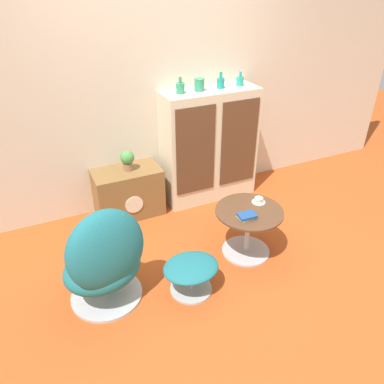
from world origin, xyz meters
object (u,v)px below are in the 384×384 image
potted_plant (127,159)px  book_stack (247,216)px  ottoman (191,270)px  vase_rightmost (240,81)px  tv_console (128,192)px  sideboard (209,146)px  egg_chair (105,260)px  vase_inner_left (199,85)px  vase_leftmost (180,88)px  vase_inner_right (221,83)px  coffee_table (248,227)px  teacup (259,201)px

potted_plant → book_stack: (0.68, -1.17, -0.15)m
ottoman → vase_rightmost: 2.05m
ottoman → book_stack: (0.58, 0.14, 0.27)m
tv_console → ottoman: bearing=-84.6°
sideboard → tv_console: bearing=179.8°
egg_chair → vase_inner_left: (1.32, 1.14, 0.88)m
vase_leftmost → vase_inner_left: 0.21m
vase_inner_right → vase_rightmost: size_ratio=1.10×
potted_plant → egg_chair: bearing=-115.0°
vase_leftmost → vase_inner_right: vase_inner_right is taller
ottoman → potted_plant: bearing=94.4°
egg_chair → vase_inner_right: 2.12m
coffee_table → vase_inner_left: vase_inner_left is taller
egg_chair → potted_plant: size_ratio=4.14×
vase_inner_left → teacup: bearing=-83.4°
vase_inner_right → potted_plant: (-1.03, -0.00, -0.65)m
vase_inner_right → vase_rightmost: (0.23, 0.00, -0.01)m
ottoman → vase_inner_right: size_ratio=2.84×
tv_console → vase_inner_left: vase_inner_left is taller
coffee_table → vase_rightmost: size_ratio=4.14×
vase_rightmost → ottoman: bearing=-131.6°
egg_chair → vase_inner_right: size_ratio=5.44×
book_stack → potted_plant: bearing=120.3°
tv_console → egg_chair: size_ratio=0.79×
vase_inner_left → vase_rightmost: size_ratio=0.85×
tv_console → vase_leftmost: 1.20m
coffee_table → vase_inner_right: (0.27, 1.09, 1.00)m
sideboard → potted_plant: size_ratio=5.86×
coffee_table → teacup: size_ratio=4.89×
potted_plant → vase_leftmost: bearing=0.1°
vase_inner_left → vase_rightmost: 0.47m
book_stack → tv_console: bearing=121.2°
vase_inner_left → book_stack: vase_inner_left is taller
tv_console → book_stack: 1.39m
ottoman → vase_leftmost: 1.77m
coffee_table → book_stack: bearing=-132.7°
vase_inner_left → potted_plant: (-0.79, -0.00, -0.66)m
vase_inner_left → book_stack: 1.43m
sideboard → teacup: bearing=-90.6°
vase_leftmost → vase_rightmost: vase_leftmost is taller
vase_inner_left → vase_inner_right: (0.24, 0.00, -0.01)m
tv_console → potted_plant: 0.38m
teacup → book_stack: teacup is taller
vase_inner_right → book_stack: (-0.35, -1.17, -0.80)m
tv_console → vase_rightmost: bearing=0.0°
coffee_table → potted_plant: size_ratio=2.85×
egg_chair → vase_rightmost: 2.29m
vase_rightmost → tv_console: bearing=-180.0°
vase_leftmost → vase_rightmost: 0.67m
vase_rightmost → book_stack: 1.53m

